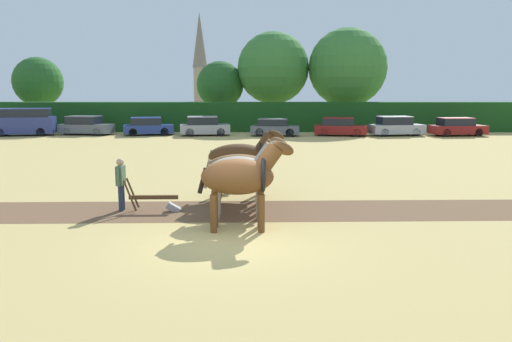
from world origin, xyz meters
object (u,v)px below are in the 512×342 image
Objects in this scene: draft_horse_trail_left at (244,167)px; parked_car_end_right at (459,127)px; tree_center at (349,68)px; farmer_at_plow at (122,181)px; draft_horse_lead_left at (243,177)px; tree_left at (222,85)px; parked_van at (24,122)px; parked_car_left at (87,126)px; parked_car_far_right at (398,126)px; parked_car_center at (206,126)px; parked_car_right at (341,127)px; tree_far_left at (40,82)px; parked_car_center_right at (276,127)px; tree_center_left at (275,68)px; parked_car_center_left at (149,126)px; draft_horse_lead_right at (243,173)px; plow at (159,201)px; farmer_beside_team at (249,163)px; church_spire at (202,60)px; draft_horse_trail_right at (243,157)px.

draft_horse_trail_left is 29.91m from parked_car_end_right.
tree_center is 36.46m from farmer_at_plow.
draft_horse_lead_left is 4.40m from farmer_at_plow.
tree_left is 35.25m from farmer_at_plow.
parked_car_left is at bearing -1.92° from parked_van.
draft_horse_lead_left is 30.09m from parked_car_far_right.
farmer_at_plow is at bearing -91.02° from tree_left.
parked_car_center is at bearing 171.84° from parked_car_far_right.
tree_far_left is at bearing 172.75° from parked_car_right.
parked_car_left is at bearing -177.94° from parked_car_center_right.
draft_horse_trail_left is 27.57m from parked_car_far_right.
tree_center_left is 3.34× the size of draft_horse_trail_left.
parked_car_center_left is at bearing 107.13° from draft_horse_trail_left.
parked_car_far_right is (11.83, 27.66, -0.69)m from draft_horse_lead_left.
draft_horse_lead_right is (21.15, -35.58, -3.14)m from tree_far_left.
tree_far_left is 42.72m from draft_horse_lead_left.
draft_horse_lead_left reaches higher than draft_horse_lead_right.
draft_horse_trail_left is 1.61× the size of plow.
parked_car_center_left is 4.73m from parked_car_center.
plow is 0.40× the size of parked_car_center_left.
parked_car_center_left reaches higher than parked_car_center_right.
parked_car_center reaches higher than parked_car_right.
tree_center reaches higher than parked_car_center_left.
parked_car_end_right is at bearing 96.86° from farmer_beside_team.
tree_far_left is 37.58m from farmer_beside_team.
parked_car_far_right is at bearing -15.75° from tree_far_left.
church_spire is 72.79m from draft_horse_lead_left.
parked_car_center_right is (-0.19, -9.23, -5.12)m from tree_center_left.
plow is 0.41× the size of parked_car_center.
farmer_at_plow is 32.68m from parked_car_end_right.
parked_car_center_right is at bearing -15.69° from parked_car_center_left.
farmer_beside_team is at bearing -134.86° from parked_car_end_right.
tree_left is 31.41m from farmer_beside_team.
draft_horse_lead_right reaches higher than parked_van.
tree_far_left is 19.99m from parked_car_center.
draft_horse_lead_left reaches higher than plow.
farmer_at_plow reaches higher than farmer_beside_team.
tree_center reaches higher than parked_car_left.
draft_horse_trail_left is at bearing -88.71° from parked_car_center_right.
tree_center_left is 10.55m from parked_car_center_right.
tree_center_left is 30.98m from farmer_beside_team.
draft_horse_trail_right is (21.09, -32.79, -3.05)m from tree_far_left.
parked_car_center is at bearing -148.16° from tree_center.
parked_car_left is at bearing -162.29° from tree_center.
parked_car_far_right is at bearing 171.49° from parked_car_end_right.
parked_car_center_left is 25.34m from parked_car_end_right.
tree_far_left is 1.60× the size of parked_car_center_left.
parked_car_right is (9.91, 25.61, 0.39)m from plow.
tree_center is 9.97m from parked_car_far_right.
parked_car_right is at bearing 73.11° from draft_horse_lead_right.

